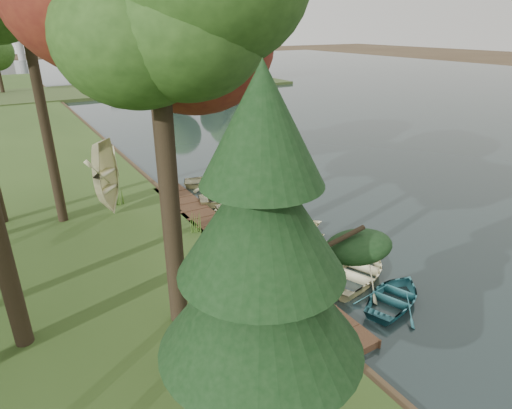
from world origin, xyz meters
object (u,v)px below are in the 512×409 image
boardwalk (231,244)px  rowboat_2 (331,252)px  rowboat_0 (395,295)px  pine_tree (261,249)px  stored_rowboat (112,207)px  rowboat_1 (358,270)px

boardwalk → rowboat_2: (2.87, -3.27, 0.30)m
rowboat_0 → rowboat_2: size_ratio=0.80×
pine_tree → stored_rowboat: bearing=87.5°
boardwalk → pine_tree: size_ratio=1.92×
rowboat_2 → rowboat_0: bearing=-173.1°
rowboat_1 → rowboat_2: rowboat_2 is taller
rowboat_1 → stored_rowboat: size_ratio=0.99×
rowboat_0 → rowboat_2: (-0.02, 3.39, 0.08)m
rowboat_1 → pine_tree: (-7.24, -4.59, 5.15)m
stored_rowboat → pine_tree: bearing=-140.8°
boardwalk → pine_tree: (-4.37, -9.40, 5.44)m
boardwalk → rowboat_2: rowboat_2 is taller
rowboat_1 → rowboat_2: size_ratio=0.97×
rowboat_0 → pine_tree: 9.35m
rowboat_1 → pine_tree: pine_tree is taller
rowboat_0 → rowboat_2: rowboat_2 is taller
rowboat_2 → stored_rowboat: bearing=43.1°
rowboat_1 → rowboat_2: (-0.00, 1.55, 0.01)m
rowboat_0 → pine_tree: (-7.26, -2.75, 5.22)m
pine_tree → rowboat_1: bearing=32.3°
rowboat_2 → boardwalk: bearing=47.9°
rowboat_0 → stored_rowboat: size_ratio=0.81×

